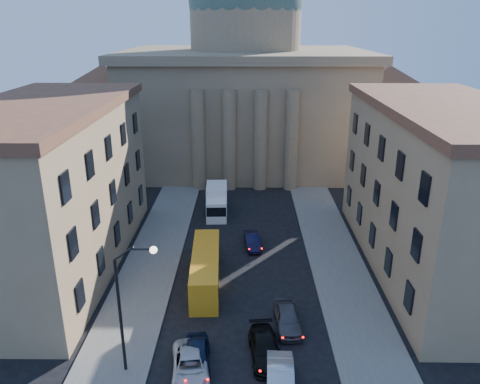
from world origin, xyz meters
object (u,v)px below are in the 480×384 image
Objects in this scene: box_truck at (217,202)px; car_right_near at (280,380)px; city_bus at (206,268)px; street_lamp at (127,299)px; car_left_near at (197,356)px.

car_right_near is at bearing -81.22° from box_truck.
box_truck reaches higher than city_bus.
car_right_near is 13.42m from city_bus.
box_truck is (-5.41, 27.42, 0.76)m from car_right_near.
box_truck is (0.04, 15.19, 0.04)m from city_bus.
street_lamp is 10.35m from car_right_near.
box_truck is at bearing 103.44° from car_right_near.
street_lamp is 1.90× the size of car_right_near.
car_right_near is at bearing -68.62° from city_bus.
street_lamp is at bearing -111.90° from city_bus.
car_left_near is 10.10m from city_bus.
city_bus is 15.19m from box_truck.
car_right_near is 0.47× the size of city_bus.
street_lamp reaches higher than car_left_near.
car_left_near is at bearing 159.67° from car_right_near.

